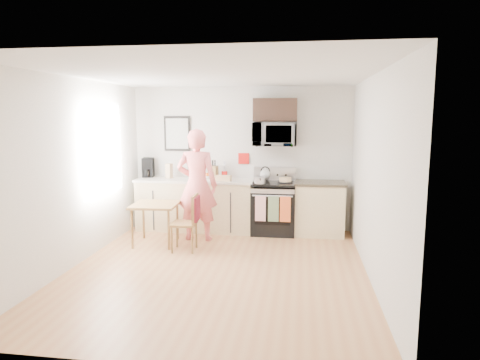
# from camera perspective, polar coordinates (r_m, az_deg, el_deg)

# --- Properties ---
(floor) EXTENTS (4.60, 4.60, 0.00)m
(floor) POSITION_cam_1_polar(r_m,az_deg,el_deg) (5.96, -3.03, -11.87)
(floor) COLOR #AC6F42
(floor) RESTS_ON ground
(back_wall) EXTENTS (4.00, 0.04, 2.60)m
(back_wall) POSITION_cam_1_polar(r_m,az_deg,el_deg) (7.89, 0.15, 2.89)
(back_wall) COLOR beige
(back_wall) RESTS_ON floor
(front_wall) EXTENTS (4.00, 0.04, 2.60)m
(front_wall) POSITION_cam_1_polar(r_m,az_deg,el_deg) (3.45, -10.67, -4.63)
(front_wall) COLOR beige
(front_wall) RESTS_ON floor
(left_wall) EXTENTS (0.04, 4.60, 2.60)m
(left_wall) POSITION_cam_1_polar(r_m,az_deg,el_deg) (6.34, -21.16, 0.93)
(left_wall) COLOR beige
(left_wall) RESTS_ON floor
(right_wall) EXTENTS (0.04, 4.60, 2.60)m
(right_wall) POSITION_cam_1_polar(r_m,az_deg,el_deg) (5.60, 17.37, 0.18)
(right_wall) COLOR beige
(right_wall) RESTS_ON floor
(ceiling) EXTENTS (4.00, 4.60, 0.04)m
(ceiling) POSITION_cam_1_polar(r_m,az_deg,el_deg) (5.61, -3.24, 13.89)
(ceiling) COLOR silver
(ceiling) RESTS_ON back_wall
(window) EXTENTS (0.06, 1.40, 1.50)m
(window) POSITION_cam_1_polar(r_m,az_deg,el_deg) (7.00, -17.81, 3.82)
(window) COLOR silver
(window) RESTS_ON left_wall
(cabinet_left) EXTENTS (2.10, 0.60, 0.90)m
(cabinet_left) POSITION_cam_1_polar(r_m,az_deg,el_deg) (7.88, -5.94, -3.42)
(cabinet_left) COLOR tan
(cabinet_left) RESTS_ON floor
(countertop_left) EXTENTS (2.14, 0.64, 0.04)m
(countertop_left) POSITION_cam_1_polar(r_m,az_deg,el_deg) (7.80, -5.99, -0.03)
(countertop_left) COLOR beige
(countertop_left) RESTS_ON cabinet_left
(cabinet_right) EXTENTS (0.84, 0.60, 0.90)m
(cabinet_right) POSITION_cam_1_polar(r_m,az_deg,el_deg) (7.66, 10.51, -3.87)
(cabinet_right) COLOR tan
(cabinet_right) RESTS_ON floor
(countertop_right) EXTENTS (0.88, 0.64, 0.04)m
(countertop_right) POSITION_cam_1_polar(r_m,az_deg,el_deg) (7.57, 10.60, -0.39)
(countertop_right) COLOR black
(countertop_right) RESTS_ON cabinet_right
(range) EXTENTS (0.76, 0.70, 1.16)m
(range) POSITION_cam_1_polar(r_m,az_deg,el_deg) (7.64, 4.50, -3.88)
(range) COLOR black
(range) RESTS_ON floor
(microwave) EXTENTS (0.76, 0.51, 0.42)m
(microwave) POSITION_cam_1_polar(r_m,az_deg,el_deg) (7.57, 4.67, 6.12)
(microwave) COLOR #ADACB1
(microwave) RESTS_ON back_wall
(upper_cabinet) EXTENTS (0.76, 0.35, 0.40)m
(upper_cabinet) POSITION_cam_1_polar(r_m,az_deg,el_deg) (7.61, 4.73, 9.29)
(upper_cabinet) COLOR black
(upper_cabinet) RESTS_ON back_wall
(wall_art) EXTENTS (0.50, 0.04, 0.65)m
(wall_art) POSITION_cam_1_polar(r_m,az_deg,el_deg) (8.09, -8.37, 6.14)
(wall_art) COLOR black
(wall_art) RESTS_ON back_wall
(wall_trivet) EXTENTS (0.20, 0.02, 0.20)m
(wall_trivet) POSITION_cam_1_polar(r_m,az_deg,el_deg) (7.87, 0.49, 2.88)
(wall_trivet) COLOR red
(wall_trivet) RESTS_ON back_wall
(person) EXTENTS (0.68, 0.45, 1.87)m
(person) POSITION_cam_1_polar(r_m,az_deg,el_deg) (7.16, -5.75, -0.67)
(person) COLOR #E2483E
(person) RESTS_ON floor
(dining_table) EXTENTS (0.71, 0.71, 0.67)m
(dining_table) POSITION_cam_1_polar(r_m,az_deg,el_deg) (7.08, -11.26, -3.73)
(dining_table) COLOR brown
(dining_table) RESTS_ON floor
(chair) EXTENTS (0.43, 0.39, 0.88)m
(chair) POSITION_cam_1_polar(r_m,az_deg,el_deg) (6.63, -6.44, -4.66)
(chair) COLOR brown
(chair) RESTS_ON floor
(knife_block) EXTENTS (0.13, 0.17, 0.24)m
(knife_block) POSITION_cam_1_polar(r_m,az_deg,el_deg) (7.80, -3.44, 1.03)
(knife_block) COLOR brown
(knife_block) RESTS_ON countertop_left
(utensil_crock) EXTENTS (0.11, 0.11, 0.32)m
(utensil_crock) POSITION_cam_1_polar(r_m,az_deg,el_deg) (7.82, -2.09, 1.13)
(utensil_crock) COLOR red
(utensil_crock) RESTS_ON countertop_left
(fruit_bowl) EXTENTS (0.29, 0.29, 0.10)m
(fruit_bowl) POSITION_cam_1_polar(r_m,az_deg,el_deg) (7.88, -4.06, 0.53)
(fruit_bowl) COLOR silver
(fruit_bowl) RESTS_ON countertop_left
(milk_carton) EXTENTS (0.13, 0.13, 0.27)m
(milk_carton) POSITION_cam_1_polar(r_m,az_deg,el_deg) (7.99, -9.42, 1.21)
(milk_carton) COLOR tan
(milk_carton) RESTS_ON countertop_left
(coffee_maker) EXTENTS (0.24, 0.32, 0.36)m
(coffee_maker) POSITION_cam_1_polar(r_m,az_deg,el_deg) (8.22, -12.16, 1.58)
(coffee_maker) COLOR black
(coffee_maker) RESTS_ON countertop_left
(bread_bag) EXTENTS (0.28, 0.16, 0.10)m
(bread_bag) POSITION_cam_1_polar(r_m,az_deg,el_deg) (7.55, -2.20, 0.25)
(bread_bag) COLOR tan
(bread_bag) RESTS_ON countertop_left
(cake) EXTENTS (0.26, 0.26, 0.09)m
(cake) POSITION_cam_1_polar(r_m,az_deg,el_deg) (7.52, 6.07, -0.01)
(cake) COLOR black
(cake) RESTS_ON range
(kettle) EXTENTS (0.20, 0.20, 0.25)m
(kettle) POSITION_cam_1_polar(r_m,az_deg,el_deg) (7.77, 3.39, 0.79)
(kettle) COLOR silver
(kettle) RESTS_ON range
(pot) EXTENTS (0.21, 0.36, 0.11)m
(pot) POSITION_cam_1_polar(r_m,az_deg,el_deg) (7.36, 2.67, -0.03)
(pot) COLOR #ADACB1
(pot) RESTS_ON range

